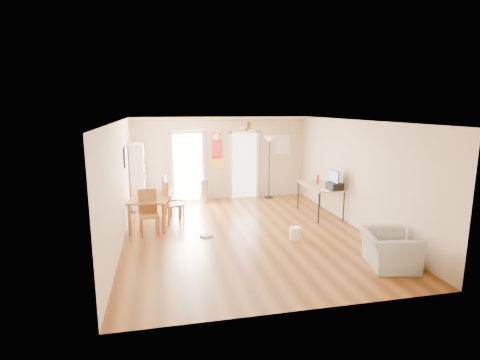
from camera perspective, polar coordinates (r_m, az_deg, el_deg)
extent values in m
plane|color=brown|center=(8.87, 0.82, -8.05)|extent=(7.00, 7.00, 0.00)
cube|color=red|center=(11.85, -3.53, 4.49)|extent=(0.46, 0.03, 1.10)
cube|color=white|center=(12.34, 6.55, 5.40)|extent=(0.50, 0.04, 0.60)
cube|color=black|center=(9.68, -17.05, 3.44)|extent=(0.04, 0.66, 0.48)
cylinder|color=silver|center=(11.72, -5.48, -1.56)|extent=(0.37, 0.37, 0.70)
cube|color=white|center=(9.78, 12.88, -1.49)|extent=(0.16, 0.37, 0.01)
cube|color=black|center=(9.87, 14.19, -0.91)|extent=(0.35, 0.40, 0.19)
cylinder|color=red|center=(10.45, 11.72, 0.05)|extent=(0.10, 0.10, 0.26)
cylinder|color=white|center=(8.50, 8.36, -8.03)|extent=(0.27, 0.27, 0.28)
cube|color=#A3A49E|center=(8.65, -5.14, -8.46)|extent=(0.31, 0.30, 0.04)
imported|color=#9A9B96|center=(7.50, 21.68, -9.83)|extent=(1.09, 1.18, 0.66)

